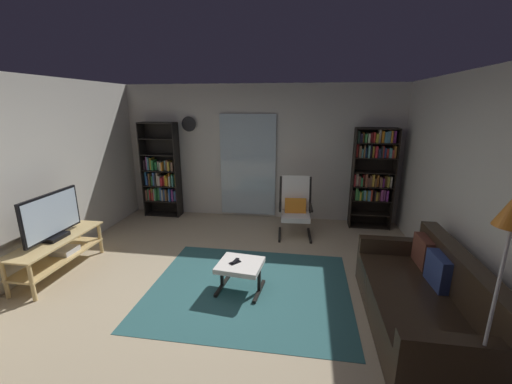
% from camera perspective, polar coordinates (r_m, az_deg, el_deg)
% --- Properties ---
extents(ground_plane, '(7.02, 7.02, 0.00)m').
position_cam_1_polar(ground_plane, '(4.08, -5.53, -17.80)').
color(ground_plane, tan).
extents(wall_back, '(5.60, 0.06, 2.60)m').
position_cam_1_polar(wall_back, '(6.33, 0.65, 6.96)').
color(wall_back, beige).
rests_on(wall_back, ground).
extents(wall_left, '(0.06, 6.00, 2.60)m').
position_cam_1_polar(wall_left, '(4.96, -37.80, 1.34)').
color(wall_left, beige).
rests_on(wall_left, ground).
extents(wall_right, '(0.06, 6.00, 2.60)m').
position_cam_1_polar(wall_right, '(3.88, 36.30, -1.55)').
color(wall_right, beige).
rests_on(wall_right, ground).
extents(glass_door_panel, '(1.10, 0.01, 2.00)m').
position_cam_1_polar(glass_door_panel, '(6.34, -1.46, 4.69)').
color(glass_door_panel, silver).
extents(area_rug, '(2.46, 2.07, 0.01)m').
position_cam_1_polar(area_rug, '(4.19, -1.18, -16.72)').
color(area_rug, '#306061').
rests_on(area_rug, ground).
extents(tv_stand, '(0.46, 1.38, 0.50)m').
position_cam_1_polar(tv_stand, '(5.14, -31.68, -8.71)').
color(tv_stand, tan).
rests_on(tv_stand, ground).
extents(television, '(0.20, 0.95, 0.62)m').
position_cam_1_polar(television, '(4.97, -32.53, -3.86)').
color(television, black).
rests_on(television, tv_stand).
extents(bookshelf_near_tv, '(0.72, 0.30, 1.89)m').
position_cam_1_polar(bookshelf_near_tv, '(6.77, -16.48, 2.94)').
color(bookshelf_near_tv, black).
rests_on(bookshelf_near_tv, ground).
extents(bookshelf_near_sofa, '(0.73, 0.30, 1.83)m').
position_cam_1_polar(bookshelf_near_sofa, '(6.16, 20.02, 3.32)').
color(bookshelf_near_sofa, black).
rests_on(bookshelf_near_sofa, ground).
extents(leather_sofa, '(0.91, 1.94, 0.83)m').
position_cam_1_polar(leather_sofa, '(3.83, 27.74, -16.94)').
color(leather_sofa, '#2F2317').
rests_on(leather_sofa, ground).
extents(lounge_armchair, '(0.60, 0.69, 1.02)m').
position_cam_1_polar(lounge_armchair, '(5.61, 7.00, -2.30)').
color(lounge_armchair, black).
rests_on(lounge_armchair, ground).
extents(ottoman, '(0.57, 0.53, 0.37)m').
position_cam_1_polar(ottoman, '(4.01, -2.84, -13.31)').
color(ottoman, white).
rests_on(ottoman, ground).
extents(tv_remote, '(0.07, 0.15, 0.02)m').
position_cam_1_polar(tv_remote, '(4.00, -3.70, -12.16)').
color(tv_remote, black).
rests_on(tv_remote, ottoman).
extents(cell_phone, '(0.14, 0.15, 0.01)m').
position_cam_1_polar(cell_phone, '(3.98, -3.74, -12.40)').
color(cell_phone, black).
rests_on(cell_phone, ottoman).
extents(floor_lamp_by_sofa, '(0.22, 0.22, 1.72)m').
position_cam_1_polar(floor_lamp_by_sofa, '(2.59, 38.43, -5.95)').
color(floor_lamp_by_sofa, '#A5A5AD').
rests_on(floor_lamp_by_sofa, ground).
extents(wall_clock, '(0.29, 0.03, 0.29)m').
position_cam_1_polar(wall_clock, '(6.55, -11.85, 11.77)').
color(wall_clock, silver).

